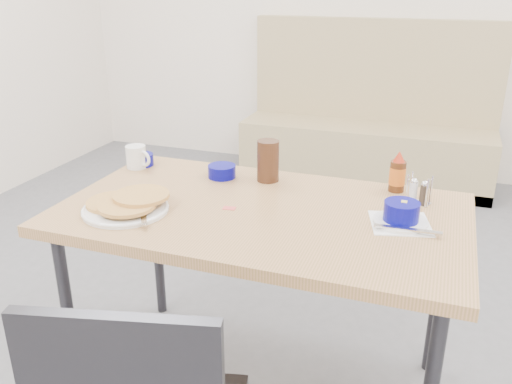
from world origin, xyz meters
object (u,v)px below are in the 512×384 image
(pancake_plate, at_px, (127,205))
(coffee_mug, at_px, (137,157))
(dining_table, at_px, (261,225))
(condiment_caddy, at_px, (418,193))
(creamer_bowl, at_px, (141,160))
(amber_tumbler, at_px, (268,161))
(grits_setting, at_px, (401,215))
(butter_bowl, at_px, (222,171))
(booth_bench, at_px, (367,135))
(syrup_bottle, at_px, (397,174))

(pancake_plate, xyz_separation_m, coffee_mug, (-0.20, 0.41, 0.03))
(dining_table, bearing_deg, condiment_caddy, 25.09)
(creamer_bowl, distance_m, amber_tumbler, 0.57)
(grits_setting, distance_m, condiment_caddy, 0.21)
(pancake_plate, bearing_deg, dining_table, 21.72)
(grits_setting, bearing_deg, dining_table, -175.93)
(grits_setting, xyz_separation_m, butter_bowl, (-0.72, 0.22, -0.01))
(coffee_mug, height_order, creamer_bowl, coffee_mug)
(dining_table, distance_m, condiment_caddy, 0.57)
(pancake_plate, distance_m, condiment_caddy, 1.02)
(condiment_caddy, bearing_deg, coffee_mug, -160.85)
(pancake_plate, xyz_separation_m, condiment_caddy, (0.94, 0.41, 0.02))
(dining_table, xyz_separation_m, butter_bowl, (-0.25, 0.25, 0.09))
(booth_bench, xyz_separation_m, dining_table, (0.00, -2.53, 0.35))
(creamer_bowl, bearing_deg, coffee_mug, -83.60)
(amber_tumbler, bearing_deg, booth_bench, 88.24)
(butter_bowl, xyz_separation_m, amber_tumbler, (0.19, 0.03, 0.06))
(butter_bowl, bearing_deg, grits_setting, -16.59)
(coffee_mug, height_order, syrup_bottle, syrup_bottle)
(amber_tumbler, height_order, syrup_bottle, amber_tumbler)
(grits_setting, relative_size, butter_bowl, 2.23)
(amber_tumbler, height_order, condiment_caddy, amber_tumbler)
(grits_setting, relative_size, amber_tumbler, 1.52)
(syrup_bottle, bearing_deg, butter_bowl, -173.08)
(dining_table, bearing_deg, pancake_plate, -158.28)
(coffee_mug, distance_m, amber_tumbler, 0.57)
(dining_table, xyz_separation_m, amber_tumbler, (-0.07, 0.28, 0.14))
(condiment_caddy, bearing_deg, dining_table, -135.86)
(grits_setting, bearing_deg, booth_bench, 100.59)
(dining_table, relative_size, creamer_bowl, 13.08)
(booth_bench, height_order, syrup_bottle, booth_bench)
(amber_tumbler, relative_size, syrup_bottle, 1.04)
(dining_table, distance_m, coffee_mug, 0.69)
(dining_table, height_order, butter_bowl, butter_bowl)
(dining_table, distance_m, syrup_bottle, 0.55)
(booth_bench, bearing_deg, condiment_caddy, -77.56)
(pancake_plate, height_order, amber_tumbler, amber_tumbler)
(coffee_mug, relative_size, butter_bowl, 1.10)
(pancake_plate, bearing_deg, amber_tumbler, 51.03)
(syrup_bottle, bearing_deg, booth_bench, 100.82)
(pancake_plate, bearing_deg, butter_bowl, 67.23)
(booth_bench, xyz_separation_m, pancake_plate, (-0.43, -2.71, 0.43))
(butter_bowl, distance_m, syrup_bottle, 0.68)
(condiment_caddy, bearing_deg, butter_bowl, -161.79)
(dining_table, xyz_separation_m, condiment_caddy, (0.51, 0.24, 0.10))
(dining_table, relative_size, coffee_mug, 11.49)
(condiment_caddy, distance_m, syrup_bottle, 0.13)
(amber_tumbler, bearing_deg, creamer_bowl, -179.52)
(booth_bench, bearing_deg, syrup_bottle, -79.18)
(pancake_plate, xyz_separation_m, amber_tumbler, (0.36, 0.45, 0.06))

